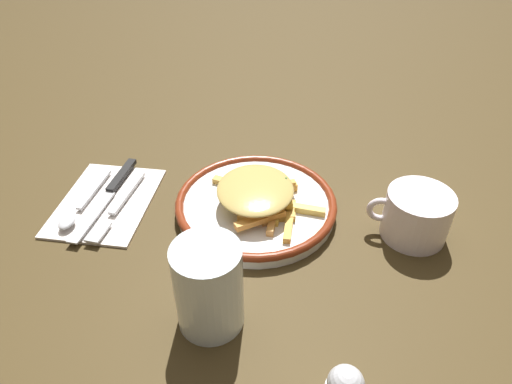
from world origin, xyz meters
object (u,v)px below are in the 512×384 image
object	(u,v)px
napkin	(106,201)
water_glass	(209,287)
fries_heap	(260,194)
spoon	(78,209)
knife	(111,190)
coffee_mug	(416,215)
plate	(256,205)
fork	(119,204)

from	to	relation	value
napkin	water_glass	distance (m)	0.30
fries_heap	spoon	size ratio (longest dim) A/B	1.22
knife	water_glass	world-z (taller)	water_glass
napkin	coffee_mug	world-z (taller)	coffee_mug
napkin	plate	bearing A→B (deg)	-175.65
knife	water_glass	bearing A→B (deg)	136.35
water_glass	coffee_mug	xyz separation A→B (m)	(-0.26, -0.20, -0.02)
fries_heap	spoon	xyz separation A→B (m)	(0.28, 0.05, -0.03)
fork	napkin	bearing A→B (deg)	-24.18
knife	spoon	size ratio (longest dim) A/B	1.38
knife	fries_heap	bearing A→B (deg)	178.31
plate	spoon	xyz separation A→B (m)	(0.27, 0.05, -0.00)
napkin	fork	distance (m)	0.03
plate	fries_heap	size ratio (longest dim) A/B	1.35
fork	spoon	size ratio (longest dim) A/B	1.16
napkin	water_glass	world-z (taller)	water_glass
fries_heap	water_glass	world-z (taller)	water_glass
spoon	water_glass	bearing A→B (deg)	148.07
napkin	fries_heap	bearing A→B (deg)	-177.33
plate	fork	world-z (taller)	plate
fork	coffee_mug	world-z (taller)	coffee_mug
water_glass	napkin	bearing A→B (deg)	-40.83
coffee_mug	fries_heap	bearing A→B (deg)	-1.45
plate	coffee_mug	size ratio (longest dim) A/B	2.10
plate	napkin	bearing A→B (deg)	4.35
fries_heap	water_glass	distance (m)	0.20
fries_heap	knife	world-z (taller)	fries_heap
fries_heap	fork	bearing A→B (deg)	6.13
fork	spoon	world-z (taller)	spoon
fork	knife	distance (m)	0.04
fork	spoon	distance (m)	0.06
knife	spoon	xyz separation A→B (m)	(0.03, 0.05, 0.00)
water_glass	spoon	bearing A→B (deg)	-31.93
fork	water_glass	world-z (taller)	water_glass
napkin	knife	world-z (taller)	knife
water_glass	plate	bearing A→B (deg)	-95.61
spoon	fries_heap	bearing A→B (deg)	-170.50
coffee_mug	fork	bearing A→B (deg)	2.29
fork	plate	bearing A→B (deg)	-171.88
plate	water_glass	distance (m)	0.21
knife	coffee_mug	world-z (taller)	coffee_mug
coffee_mug	water_glass	bearing A→B (deg)	37.46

